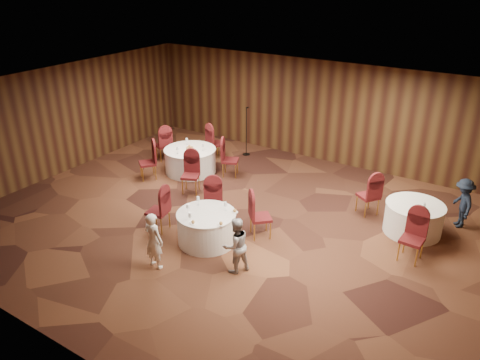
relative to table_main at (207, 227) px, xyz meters
The scene contains 15 objects.
ground 1.13m from the table_main, 95.41° to the left, with size 12.00×12.00×0.00m, color black.
room_shell 1.91m from the table_main, 95.41° to the left, with size 12.00×12.00×12.00m.
table_main is the anchor object (origin of this frame).
table_left 4.08m from the table_main, 133.28° to the left, with size 1.58×1.58×0.74m.
table_right 4.88m from the table_main, 37.56° to the left, with size 1.36×1.36×0.74m.
chairs_main 0.69m from the table_main, 118.62° to the left, with size 2.88×1.94×1.00m.
chairs_left 4.07m from the table_main, 133.54° to the left, with size 3.23×3.15×1.00m.
chairs_right 4.24m from the table_main, 36.91° to the left, with size 2.11×2.17×1.00m.
tabletop_main 0.48m from the table_main, 32.84° to the right, with size 1.08×1.06×0.22m.
tabletop_left 4.10m from the table_main, 133.37° to the left, with size 0.78×0.81×0.22m.
tabletop_right 4.95m from the table_main, 33.82° to the left, with size 0.08×0.08×0.22m.
mic_stand 5.51m from the table_main, 112.41° to the left, with size 0.24×0.24×1.64m.
woman_a 1.44m from the table_main, 103.85° to the right, with size 0.46×0.30×1.27m, color white.
woman_b 1.33m from the table_main, 26.34° to the right, with size 0.60×0.47×1.23m, color #B0AFB4.
man_c 6.15m from the table_main, 39.30° to the left, with size 0.80×0.46×1.24m, color black.
Camera 1 is at (5.70, -8.41, 5.84)m, focal length 35.00 mm.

